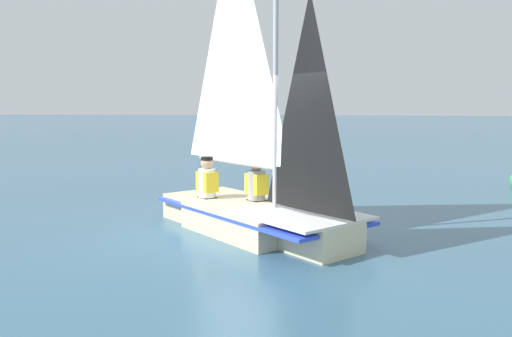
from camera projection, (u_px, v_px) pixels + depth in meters
The scene contains 4 objects.
ground_plane at pixel (256, 232), 8.17m from camera, with size 260.00×260.00×0.00m, color #38607A.
sailboat_main at pixel (254, 187), 8.12m from camera, with size 3.67×3.86×5.33m.
sailor_helm at pixel (257, 189), 8.50m from camera, with size 0.42×0.43×1.16m.
sailor_crew at pixel (207, 187), 8.76m from camera, with size 0.42×0.43×1.16m.
Camera 1 is at (-7.85, -1.43, 2.01)m, focal length 35.00 mm.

